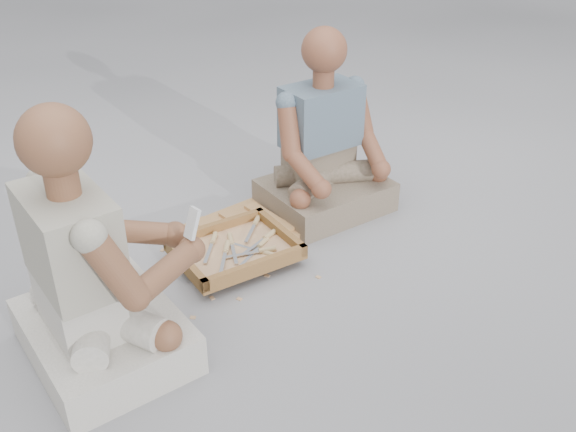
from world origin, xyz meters
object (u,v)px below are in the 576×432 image
tool_tray (235,250)px  companion (325,153)px  craftsman (93,280)px  carved_panel (258,226)px

tool_tray → companion: 0.64m
tool_tray → companion: (0.56, 0.20, 0.22)m
tool_tray → companion: bearing=19.5°
tool_tray → craftsman: size_ratio=0.53×
craftsman → companion: bearing=106.2°
companion → carved_panel: bearing=0.2°
tool_tray → companion: size_ratio=0.57×
craftsman → companion: 1.27m
carved_panel → craftsman: craftsman is taller
carved_panel → craftsman: (-0.82, -0.44, 0.28)m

